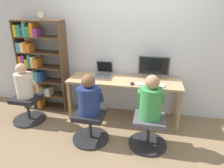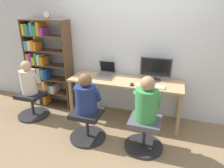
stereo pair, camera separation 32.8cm
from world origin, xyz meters
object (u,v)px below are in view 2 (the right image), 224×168
object	(u,v)px
person_at_monitor	(147,102)
desktop_monitor	(156,69)
office_chair_side	(32,104)
person_near_shelf	(28,79)
office_chair_left	(144,134)
desk_clock	(47,14)
laptop	(106,72)
person_at_laptop	(86,96)
bookshelf	(44,66)
office_chair_right	(87,125)
keyboard	(150,86)

from	to	relation	value
person_at_monitor	desktop_monitor	bearing A→B (deg)	89.27
office_chair_side	person_near_shelf	size ratio (longest dim) A/B	0.94
office_chair_left	desk_clock	world-z (taller)	desk_clock
desk_clock	person_near_shelf	world-z (taller)	desk_clock
person_at_monitor	laptop	bearing A→B (deg)	136.46
person_at_monitor	person_at_laptop	distance (m)	0.87
office_chair_left	office_chair_side	distance (m)	2.14
person_at_monitor	office_chair_side	world-z (taller)	person_at_monitor
person_near_shelf	bookshelf	bearing A→B (deg)	94.64
desktop_monitor	person_at_monitor	bearing A→B (deg)	-90.73
laptop	bookshelf	size ratio (longest dim) A/B	0.18
person_at_laptop	desk_clock	distance (m)	1.67
office_chair_side	office_chair_right	bearing A→B (deg)	-13.66
desktop_monitor	person_at_laptop	xyz separation A→B (m)	(-0.88, -0.87, -0.23)
person_at_laptop	bookshelf	size ratio (longest dim) A/B	0.35
desktop_monitor	desk_clock	size ratio (longest dim) A/B	3.12
keyboard	person_at_monitor	bearing A→B (deg)	-87.82
office_chair_side	laptop	bearing A→B (deg)	24.84
desktop_monitor	bookshelf	size ratio (longest dim) A/B	0.30
office_chair_side	desk_clock	bearing A→B (deg)	63.96
office_chair_right	person_near_shelf	distance (m)	1.38
desk_clock	office_chair_side	world-z (taller)	desk_clock
person_at_monitor	office_chair_side	distance (m)	2.20
office_chair_right	office_chair_side	size ratio (longest dim) A/B	1.00
office_chair_left	person_at_monitor	distance (m)	0.51
office_chair_left	person_at_monitor	xyz separation A→B (m)	(-0.00, 0.00, 0.51)
desktop_monitor	office_chair_left	size ratio (longest dim) A/B	0.92
person_at_monitor	person_near_shelf	xyz separation A→B (m)	(-2.12, 0.26, -0.01)
bookshelf	person_near_shelf	bearing A→B (deg)	-85.36
person_at_monitor	person_at_laptop	size ratio (longest dim) A/B	1.06
person_at_laptop	desk_clock	world-z (taller)	desk_clock
person_at_laptop	office_chair_right	bearing A→B (deg)	-90.00
laptop	desk_clock	bearing A→B (deg)	-172.64
bookshelf	person_at_laptop	bearing A→B (deg)	-32.36
desktop_monitor	person_near_shelf	xyz separation A→B (m)	(-2.13, -0.57, -0.22)
office_chair_left	office_chair_right	bearing A→B (deg)	-177.08
desk_clock	person_near_shelf	size ratio (longest dim) A/B	0.28
person_near_shelf	office_chair_side	bearing A→B (deg)	-90.00
keyboard	office_chair_right	size ratio (longest dim) A/B	0.78
desktop_monitor	person_at_monitor	size ratio (longest dim) A/B	0.82
desk_clock	office_chair_left	bearing A→B (deg)	-20.28
office_chair_left	office_chair_side	size ratio (longest dim) A/B	1.00
laptop	desktop_monitor	bearing A→B (deg)	-0.22
office_chair_right	person_at_monitor	bearing A→B (deg)	3.20
keyboard	laptop	bearing A→B (deg)	159.36
office_chair_left	person_at_monitor	bearing A→B (deg)	90.00
desktop_monitor	laptop	world-z (taller)	desktop_monitor
person_at_monitor	bookshelf	bearing A→B (deg)	160.28
person_at_monitor	person_near_shelf	distance (m)	2.14
bookshelf	person_at_monitor	bearing A→B (deg)	-19.72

